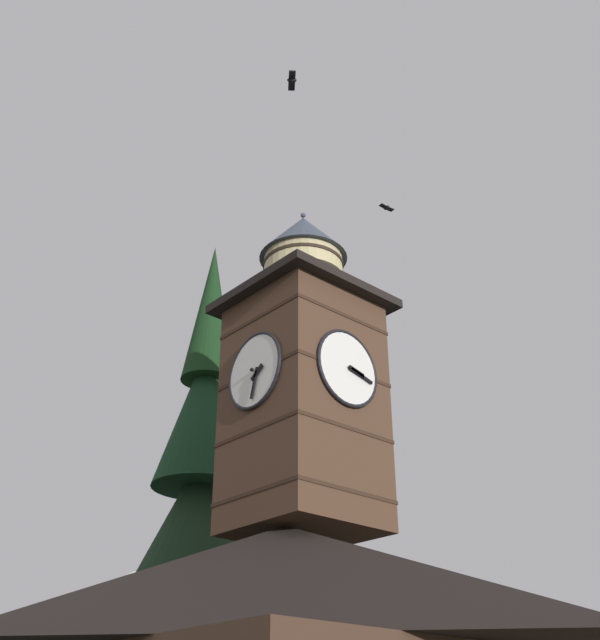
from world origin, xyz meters
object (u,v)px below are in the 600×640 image
(clock_tower, at_px, (303,376))
(flying_bird_low, at_px, (292,80))
(pine_tree_behind, at_px, (196,556))
(flying_bird_high, at_px, (387,208))
(moon, at_px, (135,587))

(clock_tower, bearing_deg, flying_bird_low, 45.22)
(clock_tower, distance_m, flying_bird_low, 7.77)
(clock_tower, relative_size, pine_tree_behind, 0.50)
(flying_bird_high, bearing_deg, flying_bird_low, 28.56)
(clock_tower, xyz_separation_m, flying_bird_high, (-5.21, -1.13, 8.83))
(clock_tower, bearing_deg, pine_tree_behind, -104.13)
(clock_tower, relative_size, flying_bird_high, 15.35)
(moon, bearing_deg, pine_tree_behind, 62.61)
(pine_tree_behind, xyz_separation_m, flying_bird_low, (5.55, 11.10, 9.19))
(flying_bird_high, bearing_deg, clock_tower, 12.20)
(clock_tower, distance_m, pine_tree_behind, 8.36)
(moon, bearing_deg, flying_bird_high, 70.39)
(flying_bird_high, relative_size, flying_bird_low, 1.03)
(clock_tower, xyz_separation_m, moon, (-19.74, -41.91, 1.94))
(pine_tree_behind, height_order, moon, pine_tree_behind)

